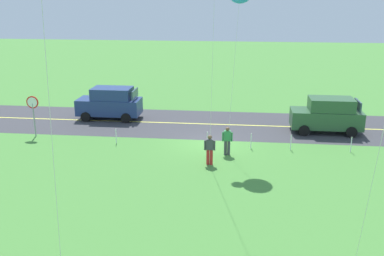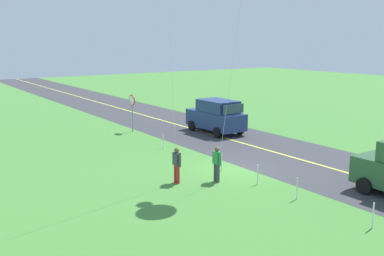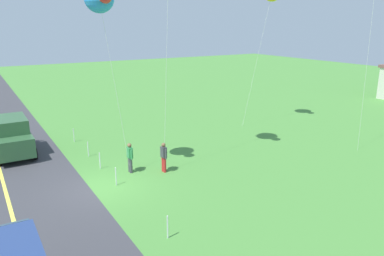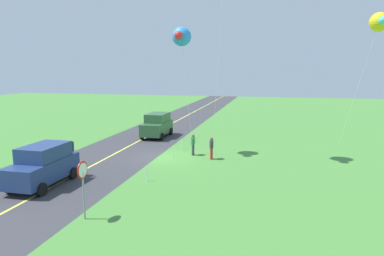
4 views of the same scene
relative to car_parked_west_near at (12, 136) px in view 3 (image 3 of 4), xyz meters
The scene contains 11 objects.
ground_plane 7.97m from the car_parked_west_near, 22.55° to the left, with size 120.00×120.00×0.10m, color #478438.
asphalt_road 7.43m from the car_parked_west_near, ahead, with size 120.00×7.00×0.00m, color #38383D.
road_centre_stripe 7.43m from the car_parked_west_near, ahead, with size 120.00×0.16×0.00m, color #E5E04C.
car_parked_west_near is the anchor object (origin of this frame).
person_adult_near 9.55m from the car_parked_west_near, 42.74° to the left, with size 0.58×0.22×1.60m.
person_adult_companion 7.90m from the car_parked_west_near, 38.68° to the left, with size 0.58×0.22×1.60m.
fence_post_0 3.85m from the car_parked_west_near, 100.75° to the left, with size 0.05×0.05×0.90m, color silver.
fence_post_1 4.60m from the car_parked_west_near, 55.05° to the left, with size 0.05×0.05×0.90m, color silver.
fence_post_2 6.15m from the car_parked_west_near, 37.56° to the left, with size 0.05×0.05×0.90m, color silver.
fence_post_3 8.27m from the car_parked_west_near, 26.87° to the left, with size 0.05×0.05×0.90m, color silver.
fence_post_4 13.31m from the car_parked_west_near, 16.27° to the left, with size 0.05×0.05×0.90m, color silver.
Camera 3 is at (16.29, -4.75, 7.57)m, focal length 34.95 mm.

